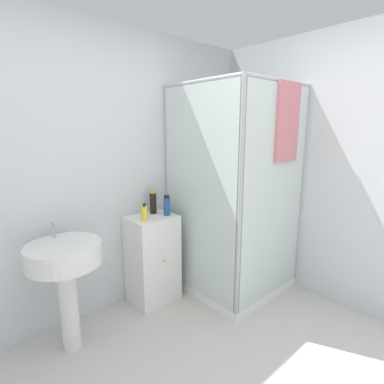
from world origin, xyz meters
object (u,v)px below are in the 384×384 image
soap_dispenser (144,213)px  sink (65,267)px  shampoo_bottle_blue (167,206)px  shampoo_bottle_tall_black (153,202)px

soap_dispenser → sink: bearing=-174.3°
soap_dispenser → shampoo_bottle_blue: size_ratio=0.85×
sink → shampoo_bottle_blue: size_ratio=5.10×
soap_dispenser → shampoo_bottle_blue: bearing=-0.5°
shampoo_bottle_tall_black → shampoo_bottle_blue: shampoo_bottle_tall_black is taller
soap_dispenser → shampoo_bottle_tall_black: 0.24m
sink → shampoo_bottle_tall_black: (0.92, 0.21, 0.28)m
shampoo_bottle_blue → shampoo_bottle_tall_black: bearing=112.6°
soap_dispenser → shampoo_bottle_blue: (0.25, -0.00, 0.03)m
sink → soap_dispenser: (0.73, 0.07, 0.24)m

